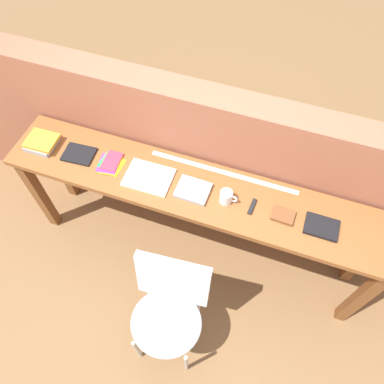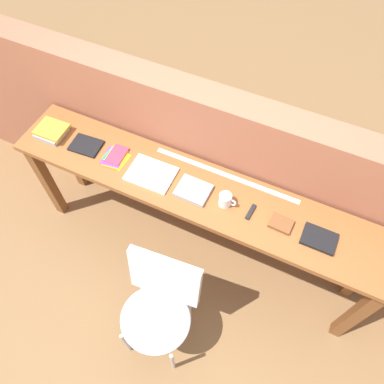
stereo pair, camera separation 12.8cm
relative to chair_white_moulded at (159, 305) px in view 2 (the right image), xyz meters
name	(u,v)px [view 2 (the right image)]	position (x,y,z in m)	size (l,w,h in m)	color
ground_plane	(178,279)	(-0.06, 0.36, -0.53)	(40.00, 40.00, 0.00)	brown
brick_wall_back	(215,168)	(-0.06, 1.00, 0.14)	(6.00, 0.20, 1.34)	#9E5B42
sideboard	(195,200)	(-0.06, 0.66, 0.21)	(2.50, 0.44, 0.88)	brown
chair_white_moulded	(159,305)	(0.00, 0.00, 0.00)	(0.48, 0.49, 0.89)	silver
book_stack_leftmost	(51,131)	(-1.14, 0.64, 0.38)	(0.21, 0.18, 0.06)	#9E9EA3
magazine_cycling	(86,145)	(-0.87, 0.65, 0.36)	(0.20, 0.15, 0.02)	black
pamphlet_pile_colourful	(116,157)	(-0.64, 0.65, 0.36)	(0.17, 0.20, 0.01)	yellow
book_open_centre	(151,174)	(-0.36, 0.63, 0.36)	(0.29, 0.22, 0.02)	white
book_grey_hardcover	(194,190)	(-0.06, 0.63, 0.37)	(0.20, 0.17, 0.03)	#9E9EA3
mug	(226,200)	(0.15, 0.63, 0.40)	(0.11, 0.08, 0.09)	white
multitool_folded	(251,212)	(0.31, 0.64, 0.36)	(0.02, 0.11, 0.02)	black
leather_journal_brown	(281,224)	(0.49, 0.64, 0.37)	(0.13, 0.10, 0.02)	brown
book_repair_rightmost	(319,239)	(0.72, 0.64, 0.36)	(0.19, 0.14, 0.02)	black
ruler_metal_back_edge	(226,175)	(0.07, 0.83, 0.35)	(0.97, 0.03, 0.00)	silver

